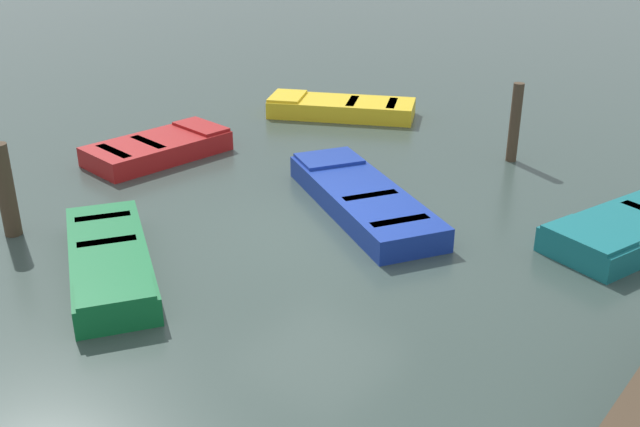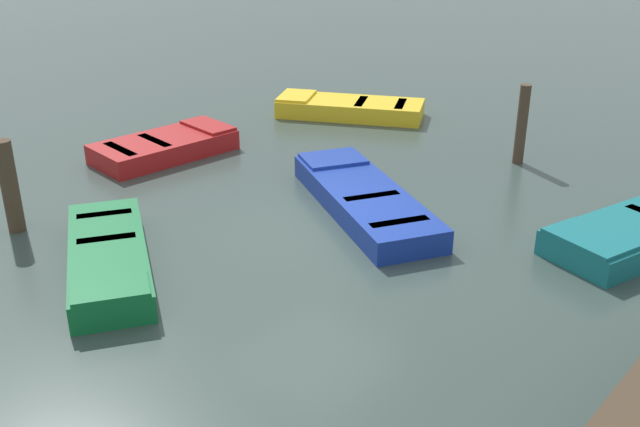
# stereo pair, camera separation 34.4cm
# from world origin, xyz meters

# --- Properties ---
(ground_plane) EXTENTS (80.00, 80.00, 0.00)m
(ground_plane) POSITION_xyz_m (0.00, 0.00, 0.00)
(ground_plane) COLOR #33423D
(rowboat_green) EXTENTS (2.68, 3.47, 0.46)m
(rowboat_green) POSITION_xyz_m (3.03, -1.43, 0.22)
(rowboat_green) COLOR #0F602D
(rowboat_green) RESTS_ON ground_plane
(rowboat_red) EXTENTS (2.97, 1.61, 0.46)m
(rowboat_red) POSITION_xyz_m (-0.60, -4.91, 0.22)
(rowboat_red) COLOR maroon
(rowboat_red) RESTS_ON ground_plane
(rowboat_blue) EXTENTS (3.01, 4.13, 0.46)m
(rowboat_blue) POSITION_xyz_m (-1.21, -0.08, 0.22)
(rowboat_blue) COLOR navy
(rowboat_blue) RESTS_ON ground_plane
(rowboat_yellow) EXTENTS (2.79, 3.66, 0.46)m
(rowboat_yellow) POSITION_xyz_m (-5.38, -3.94, 0.22)
(rowboat_yellow) COLOR gold
(rowboat_yellow) RESTS_ON ground_plane
(mooring_piling_center) EXTENTS (0.27, 0.27, 1.55)m
(mooring_piling_center) POSITION_xyz_m (3.27, -3.76, 0.77)
(mooring_piling_center) COLOR #423323
(mooring_piling_center) RESTS_ON ground_plane
(mooring_piling_mid_left) EXTENTS (0.22, 0.22, 1.62)m
(mooring_piling_mid_left) POSITION_xyz_m (-5.18, 0.75, 0.81)
(mooring_piling_mid_left) COLOR #423323
(mooring_piling_mid_left) RESTS_ON ground_plane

